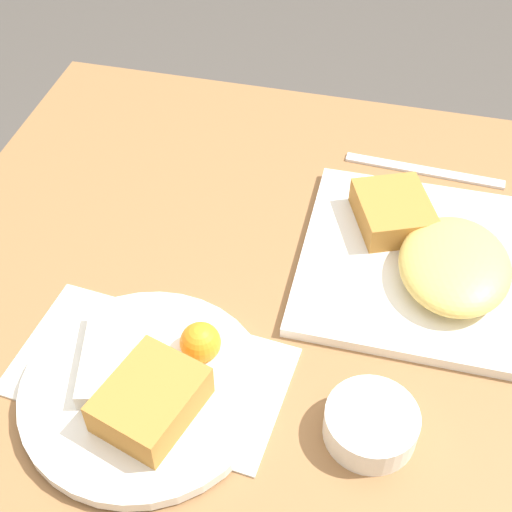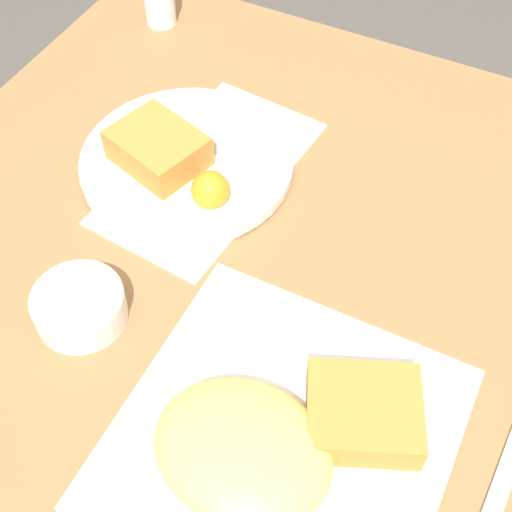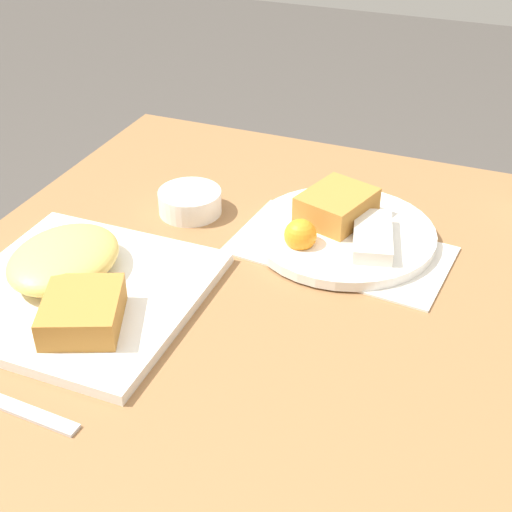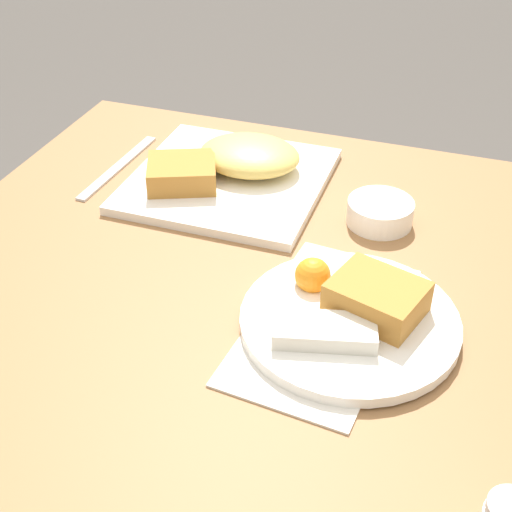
% 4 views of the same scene
% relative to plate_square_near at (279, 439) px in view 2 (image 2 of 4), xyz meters
% --- Properties ---
extents(ground_plane, '(8.00, 8.00, 0.00)m').
position_rel_plate_square_near_xyz_m(ground_plane, '(-0.10, 0.20, -0.73)').
color(ground_plane, '#4C4742').
extents(dining_table, '(0.88, 0.82, 0.71)m').
position_rel_plate_square_near_xyz_m(dining_table, '(-0.10, 0.20, -0.11)').
color(dining_table, olive).
rests_on(dining_table, ground_plane).
extents(menu_card, '(0.18, 0.30, 0.00)m').
position_rel_plate_square_near_xyz_m(menu_card, '(-0.22, 0.28, -0.02)').
color(menu_card, silver).
rests_on(menu_card, dining_table).
extents(plate_square_near, '(0.29, 0.29, 0.06)m').
position_rel_plate_square_near_xyz_m(plate_square_near, '(0.00, 0.00, 0.00)').
color(plate_square_near, white).
rests_on(plate_square_near, dining_table).
extents(plate_oval_far, '(0.25, 0.25, 0.05)m').
position_rel_plate_square_near_xyz_m(plate_oval_far, '(-0.25, 0.27, -0.00)').
color(plate_oval_far, white).
rests_on(plate_oval_far, menu_card).
extents(sauce_ramekin, '(0.09, 0.09, 0.03)m').
position_rel_plate_square_near_xyz_m(sauce_ramekin, '(-0.24, 0.04, -0.00)').
color(sauce_ramekin, white).
rests_on(sauce_ramekin, dining_table).
extents(salt_shaker, '(0.04, 0.04, 0.07)m').
position_rel_plate_square_near_xyz_m(salt_shaker, '(-0.43, 0.51, 0.01)').
color(salt_shaker, white).
rests_on(salt_shaker, dining_table).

